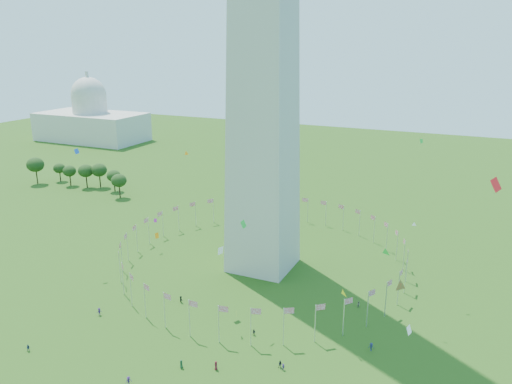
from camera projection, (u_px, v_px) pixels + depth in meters
ground at (164, 362)px, 101.62m from camera, size 600.00×600.00×0.00m
flag_ring at (263, 251)px, 143.89m from camera, size 80.24×80.24×9.00m
capitol_building at (90, 105)px, 323.18m from camera, size 70.00×35.00×46.00m
crowd at (184, 359)px, 101.02m from camera, size 83.34×58.20×1.95m
kites_aloft at (287, 245)px, 108.20m from camera, size 104.37×71.28×40.36m
tree_line_west at (79, 176)px, 221.27m from camera, size 55.46×15.42×12.03m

